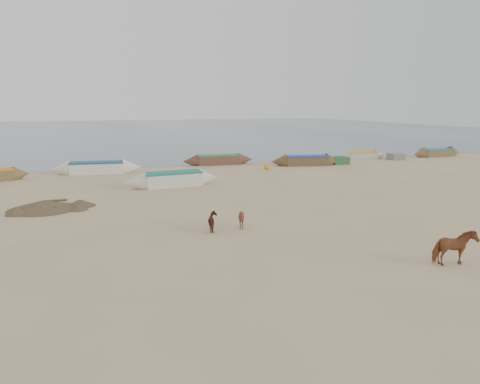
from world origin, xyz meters
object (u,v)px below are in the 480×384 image
object	(u,v)px
calf_right	(214,222)
near_canoe	(173,179)
calf_front	(241,219)
cow_adult	(454,248)

from	to	relation	value
calf_right	near_canoe	bearing A→B (deg)	-15.94
calf_front	calf_right	bearing A→B (deg)	-118.99
calf_front	near_canoe	xyz separation A→B (m)	(-0.64, 11.28, 0.05)
calf_front	calf_right	xyz separation A→B (m)	(-1.22, -0.00, -0.03)
calf_front	near_canoe	size ratio (longest dim) A/B	0.14
cow_adult	near_canoe	size ratio (longest dim) A/B	0.23
near_canoe	calf_front	bearing A→B (deg)	-92.65
calf_right	near_canoe	xyz separation A→B (m)	(0.58, 11.28, 0.08)
calf_right	near_canoe	distance (m)	11.30
calf_right	calf_front	bearing A→B (deg)	-102.96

